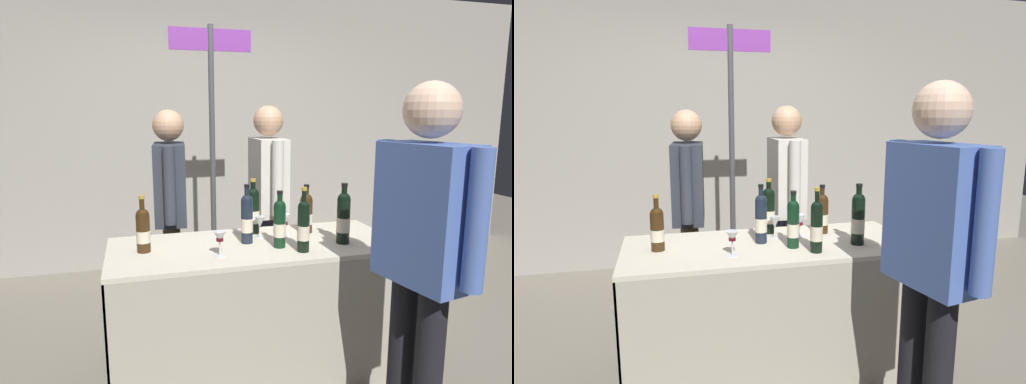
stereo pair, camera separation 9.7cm
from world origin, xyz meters
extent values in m
plane|color=gray|center=(0.00, 0.00, 0.00)|extent=(12.00, 12.00, 0.00)
cube|color=#9E998E|center=(0.00, 2.15, 1.39)|extent=(7.39, 0.12, 2.77)
cube|color=beige|center=(0.00, 0.00, 0.79)|extent=(1.65, 0.69, 0.02)
cube|color=#ABA392|center=(0.00, -0.34, 0.39)|extent=(1.65, 0.01, 0.77)
cube|color=#ABA392|center=(0.00, 0.34, 0.39)|extent=(1.65, 0.01, 0.77)
cube|color=#ABA392|center=(-0.82, 0.00, 0.39)|extent=(0.01, 0.69, 0.77)
cube|color=#ABA392|center=(0.82, 0.00, 0.39)|extent=(0.01, 0.69, 0.77)
cylinder|color=black|center=(0.11, -0.10, 0.92)|extent=(0.07, 0.07, 0.23)
sphere|color=black|center=(0.11, -0.10, 1.03)|extent=(0.07, 0.07, 0.07)
cylinder|color=black|center=(0.11, -0.10, 1.07)|extent=(0.03, 0.03, 0.07)
cylinder|color=black|center=(0.11, -0.10, 1.11)|extent=(0.03, 0.03, 0.02)
cylinder|color=beige|center=(0.11, -0.10, 0.90)|extent=(0.07, 0.07, 0.07)
cylinder|color=#38230F|center=(0.37, 0.15, 0.90)|extent=(0.08, 0.08, 0.21)
sphere|color=#38230F|center=(0.37, 0.15, 1.01)|extent=(0.08, 0.08, 0.08)
cylinder|color=#38230F|center=(0.37, 0.15, 1.05)|extent=(0.03, 0.03, 0.08)
cylinder|color=black|center=(0.37, 0.15, 1.09)|extent=(0.03, 0.03, 0.02)
cylinder|color=beige|center=(0.37, 0.15, 0.89)|extent=(0.08, 0.08, 0.07)
cylinder|color=#192333|center=(-0.05, 0.03, 0.92)|extent=(0.07, 0.07, 0.25)
sphere|color=#192333|center=(-0.05, 0.03, 1.05)|extent=(0.07, 0.07, 0.07)
cylinder|color=#192333|center=(-0.05, 0.03, 1.09)|extent=(0.03, 0.03, 0.07)
cylinder|color=black|center=(-0.05, 0.03, 1.13)|extent=(0.03, 0.03, 0.02)
cylinder|color=beige|center=(-0.05, 0.03, 0.90)|extent=(0.07, 0.07, 0.08)
cylinder|color=black|center=(0.21, -0.21, 0.92)|extent=(0.07, 0.07, 0.25)
sphere|color=black|center=(0.21, -0.21, 1.05)|extent=(0.06, 0.06, 0.06)
cylinder|color=black|center=(0.21, -0.21, 1.09)|extent=(0.02, 0.02, 0.09)
cylinder|color=#B7932D|center=(0.21, -0.21, 1.14)|extent=(0.03, 0.03, 0.02)
cylinder|color=beige|center=(0.21, -0.21, 0.90)|extent=(0.07, 0.07, 0.08)
cylinder|color=black|center=(0.04, 0.22, 0.92)|extent=(0.08, 0.08, 0.25)
sphere|color=black|center=(0.04, 0.22, 1.05)|extent=(0.08, 0.08, 0.08)
cylinder|color=black|center=(0.04, 0.22, 1.08)|extent=(0.03, 0.03, 0.08)
cylinder|color=#B7932D|center=(0.04, 0.22, 1.13)|extent=(0.04, 0.04, 0.02)
cylinder|color=beige|center=(0.04, 0.22, 0.90)|extent=(0.08, 0.08, 0.08)
cylinder|color=#38230F|center=(-0.62, 0.02, 0.90)|extent=(0.07, 0.07, 0.20)
sphere|color=#38230F|center=(-0.62, 0.02, 1.00)|extent=(0.07, 0.07, 0.07)
cylinder|color=#38230F|center=(-0.62, 0.02, 1.05)|extent=(0.03, 0.03, 0.09)
cylinder|color=#B7932D|center=(-0.62, 0.02, 1.10)|extent=(0.03, 0.03, 0.02)
cylinder|color=beige|center=(-0.62, 0.02, 0.88)|extent=(0.07, 0.07, 0.06)
cylinder|color=black|center=(0.48, -0.13, 0.93)|extent=(0.08, 0.08, 0.26)
sphere|color=black|center=(0.48, -0.13, 1.06)|extent=(0.07, 0.07, 0.07)
cylinder|color=black|center=(0.48, -0.13, 1.09)|extent=(0.03, 0.03, 0.07)
cylinder|color=black|center=(0.48, -0.13, 1.14)|extent=(0.04, 0.04, 0.02)
cylinder|color=beige|center=(0.48, -0.13, 0.91)|extent=(0.08, 0.08, 0.08)
cylinder|color=silver|center=(0.06, 0.12, 0.80)|extent=(0.07, 0.07, 0.00)
cylinder|color=silver|center=(0.06, 0.12, 0.83)|extent=(0.01, 0.01, 0.06)
cone|color=silver|center=(0.06, 0.12, 0.89)|extent=(0.06, 0.06, 0.07)
cylinder|color=silver|center=(0.22, 0.12, 0.80)|extent=(0.07, 0.07, 0.00)
cylinder|color=silver|center=(0.22, 0.12, 0.83)|extent=(0.01, 0.01, 0.06)
cone|color=silver|center=(0.22, 0.12, 0.89)|extent=(0.07, 0.07, 0.07)
cylinder|color=#590C19|center=(0.22, 0.12, 0.87)|extent=(0.04, 0.04, 0.02)
cylinder|color=silver|center=(-0.24, -0.17, 0.80)|extent=(0.07, 0.07, 0.00)
cylinder|color=silver|center=(-0.24, -0.17, 0.84)|extent=(0.01, 0.01, 0.07)
cone|color=silver|center=(-0.24, -0.17, 0.91)|extent=(0.07, 0.07, 0.06)
cylinder|color=#590C19|center=(-0.24, -0.17, 0.89)|extent=(0.04, 0.04, 0.01)
cylinder|color=#4C4233|center=(-0.41, 0.83, 0.39)|extent=(0.12, 0.12, 0.78)
cylinder|color=#4C4233|center=(-0.42, 0.66, 0.39)|extent=(0.12, 0.12, 0.78)
cube|color=#2D333D|center=(-0.41, 0.74, 1.05)|extent=(0.25, 0.45, 0.55)
sphere|color=tan|center=(-0.41, 0.74, 1.45)|extent=(0.21, 0.21, 0.21)
cylinder|color=#2D333D|center=(-0.39, 1.00, 1.08)|extent=(0.08, 0.08, 0.51)
cylinder|color=#2D333D|center=(-0.44, 0.48, 1.08)|extent=(0.08, 0.08, 0.51)
cylinder|color=#2D3347|center=(0.30, 0.80, 0.40)|extent=(0.12, 0.12, 0.79)
cylinder|color=#2D3347|center=(0.29, 0.65, 0.40)|extent=(0.12, 0.12, 0.79)
cube|color=beige|center=(0.30, 0.73, 1.07)|extent=(0.22, 0.40, 0.56)
sphere|color=tan|center=(0.30, 0.73, 1.48)|extent=(0.22, 0.22, 0.22)
cylinder|color=beige|center=(0.30, 0.97, 1.10)|extent=(0.08, 0.08, 0.52)
cylinder|color=beige|center=(0.29, 0.48, 1.10)|extent=(0.08, 0.08, 0.52)
cylinder|color=black|center=(0.51, -0.89, 0.42)|extent=(0.12, 0.12, 0.83)
cylinder|color=black|center=(0.48, -0.74, 0.42)|extent=(0.12, 0.12, 0.83)
cube|color=#4C6BB7|center=(0.50, -0.81, 1.12)|extent=(0.28, 0.43, 0.59)
sphere|color=beige|center=(0.50, -0.81, 1.55)|extent=(0.23, 0.23, 0.23)
cylinder|color=#4C6BB7|center=(0.54, -1.05, 1.15)|extent=(0.08, 0.08, 0.54)
cylinder|color=#4C6BB7|center=(0.45, -0.58, 1.15)|extent=(0.08, 0.08, 0.54)
cylinder|color=#47474C|center=(-0.05, 1.08, 1.09)|extent=(0.04, 0.04, 2.19)
cube|color=#7A3393|center=(-0.05, 1.08, 2.08)|extent=(0.62, 0.02, 0.16)
camera|label=1|loc=(-0.66, -2.33, 1.54)|focal=30.84mm
camera|label=2|loc=(-0.56, -2.36, 1.54)|focal=30.84mm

